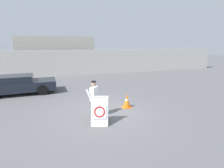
# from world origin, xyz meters

# --- Properties ---
(ground_plane) EXTENTS (90.00, 90.00, 0.00)m
(ground_plane) POSITION_xyz_m (0.00, 0.00, 0.00)
(ground_plane) COLOR #5B5B5E
(perimeter_wall) EXTENTS (36.00, 0.30, 3.11)m
(perimeter_wall) POSITION_xyz_m (0.00, 11.15, 1.34)
(perimeter_wall) COLOR beige
(perimeter_wall) RESTS_ON ground_plane
(building_block) EXTENTS (8.50, 5.01, 4.10)m
(building_block) POSITION_xyz_m (-1.68, 15.52, 2.05)
(building_block) COLOR #B2ADA3
(building_block) RESTS_ON ground_plane
(barricade_sign) EXTENTS (0.93, 1.02, 1.17)m
(barricade_sign) POSITION_xyz_m (-0.46, -0.98, 0.58)
(barricade_sign) COLOR white
(barricade_sign) RESTS_ON ground_plane
(security_guard) EXTENTS (0.61, 0.50, 1.67)m
(security_guard) POSITION_xyz_m (-0.54, -0.22, 0.92)
(security_guard) COLOR black
(security_guard) RESTS_ON ground_plane
(traffic_cone_near) EXTENTS (0.44, 0.44, 0.72)m
(traffic_cone_near) POSITION_xyz_m (1.35, 0.39, 0.36)
(traffic_cone_near) COLOR orange
(traffic_cone_near) RESTS_ON ground_plane
(parked_car_front_coupe) EXTENTS (4.68, 2.07, 1.25)m
(parked_car_front_coupe) POSITION_xyz_m (-4.45, 5.08, 0.64)
(parked_car_front_coupe) COLOR black
(parked_car_front_coupe) RESTS_ON ground_plane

